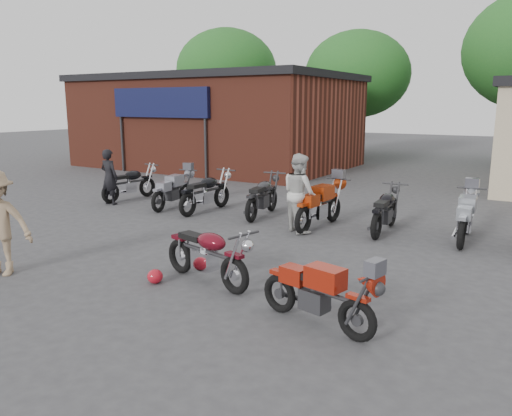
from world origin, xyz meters
The scene contains 16 objects.
ground centered at (0.00, 0.00, 0.00)m, with size 90.00×90.00×0.00m, color #39393C.
brick_building centered at (-9.00, 14.00, 2.00)m, with size 12.00×8.00×4.00m, color maroon.
tree_0 centered at (-14.00, 22.00, 4.10)m, with size 6.56×6.56×8.20m, color #15501E, non-canonical shape.
tree_1 centered at (-5.00, 22.00, 3.70)m, with size 5.92×5.92×7.40m, color #15501E, non-canonical shape.
vintage_motorcycle centered at (0.46, 0.41, 0.57)m, with size 1.96×0.65×1.14m, color #570A16, non-canonical shape.
sportbike centered at (2.73, -0.15, 0.52)m, with size 1.80×0.59×1.04m, color #9E1D0D, non-canonical shape.
helmet centered at (-0.29, -0.04, 0.12)m, with size 0.26×0.26×0.24m, color #AA121F.
person_dark centered at (-6.06, 4.31, 0.83)m, with size 0.60×0.40×1.65m, color black.
person_light centered at (0.20, 4.35, 0.92)m, with size 0.89×0.70×1.84m, color beige.
row_bike_0 centered at (-6.08, 5.16, 0.57)m, with size 1.98×0.65×1.15m, color black, non-canonical shape.
row_bike_1 centered at (-4.15, 4.93, 0.56)m, with size 1.93×0.64×1.12m, color gray, non-canonical shape.
row_bike_2 centered at (-2.99, 4.98, 0.60)m, with size 2.08×0.69×1.21m, color black, non-canonical shape.
row_bike_3 centered at (-1.35, 5.28, 0.60)m, with size 2.05×0.68×1.19m, color #252528, non-canonical shape.
row_bike_4 centered at (0.46, 4.95, 0.61)m, with size 2.10×0.69×1.22m, color #B1350E, non-canonical shape.
row_bike_5 centered at (1.96, 5.31, 0.58)m, with size 1.99×0.66×1.15m, color black, non-canonical shape.
row_bike_6 centered at (3.69, 5.48, 0.59)m, with size 2.02×0.67×1.17m, color gray, non-canonical shape.
Camera 1 is at (5.28, -5.94, 2.96)m, focal length 35.00 mm.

